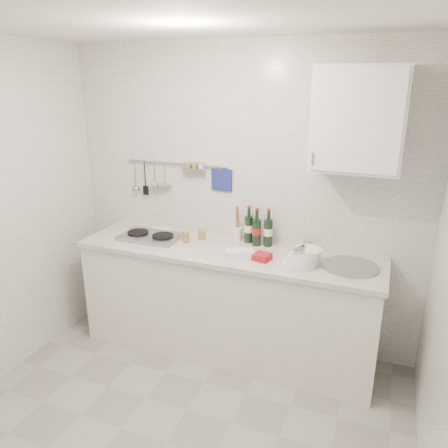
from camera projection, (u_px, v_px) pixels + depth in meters
name	position (u px, v px, depth m)	size (l,w,h in m)	color
floor	(165.00, 443.00, 2.79)	(3.00, 3.00, 0.00)	gray
ceiling	(142.00, 12.00, 1.99)	(3.00, 3.00, 0.00)	silver
back_wall	(240.00, 200.00, 3.63)	(3.00, 0.02, 2.50)	silver
counter	(228.00, 304.00, 3.62)	(2.44, 0.64, 0.96)	silver
wall_rail	(174.00, 174.00, 3.75)	(0.98, 0.09, 0.34)	#93969B
wall_cabinet	(359.00, 119.00, 2.93)	(0.60, 0.38, 0.70)	silver
plate_stack_hob	(154.00, 234.00, 3.78)	(0.31, 0.31, 0.02)	#4952A7
plate_stack_sink	(303.00, 257.00, 3.17)	(0.28, 0.26, 0.13)	white
wine_bottles	(258.00, 226.00, 3.53)	(0.25, 0.12, 0.31)	black
butter_dish	(240.00, 254.00, 3.30)	(0.21, 0.11, 0.06)	white
strawberry_punnet	(262.00, 257.00, 3.26)	(0.12, 0.12, 0.05)	red
utensil_crock	(237.00, 232.00, 3.64)	(0.07, 0.07, 0.30)	white
jar_a	(202.00, 234.00, 3.68)	(0.07, 0.07, 0.08)	olive
jar_b	(307.00, 245.00, 3.45)	(0.07, 0.07, 0.08)	olive
jar_c	(304.00, 252.00, 3.31)	(0.06, 0.06, 0.09)	olive
jar_d	(186.00, 237.00, 3.60)	(0.06, 0.06, 0.10)	olive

